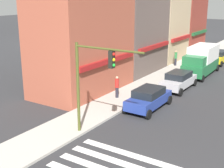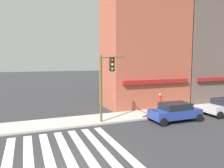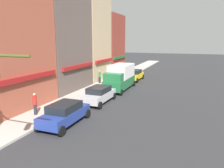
# 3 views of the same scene
# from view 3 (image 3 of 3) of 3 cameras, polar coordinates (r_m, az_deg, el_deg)

# --- Properties ---
(storefront_row) EXTENTS (31.31, 5.30, 15.93)m
(storefront_row) POSITION_cam_3_polar(r_m,az_deg,el_deg) (28.35, -12.05, 13.12)
(storefront_row) COLOR #9E4C38
(storefront_row) RESTS_ON ground_plane
(sedan_blue) EXTENTS (4.41, 2.02, 1.59)m
(sedan_blue) POSITION_cam_3_polar(r_m,az_deg,el_deg) (16.17, -12.25, -7.48)
(sedan_blue) COLOR navy
(sedan_blue) RESTS_ON ground_plane
(sedan_silver) EXTENTS (4.43, 2.02, 1.59)m
(sedan_silver) POSITION_cam_3_polar(r_m,az_deg,el_deg) (21.17, -3.44, -2.72)
(sedan_silver) COLOR #B7B7BC
(sedan_silver) RESTS_ON ground_plane
(box_truck_green) EXTENTS (6.23, 2.42, 3.04)m
(box_truck_green) POSITION_cam_3_polar(r_m,az_deg,el_deg) (26.74, 2.11, 1.90)
(box_truck_green) COLOR #1E6638
(box_truck_green) RESTS_ON ground_plane
(sedan_yellow) EXTENTS (4.43, 2.02, 1.59)m
(sedan_yellow) POSITION_cam_3_polar(r_m,az_deg,el_deg) (33.22, 5.88, 2.42)
(sedan_yellow) COLOR yellow
(sedan_yellow) RESTS_ON ground_plane
(pedestrian_red_jacket) EXTENTS (0.32, 0.32, 1.77)m
(pedestrian_red_jacket) POSITION_cam_3_polar(r_m,az_deg,el_deg) (18.40, -19.49, -4.81)
(pedestrian_red_jacket) COLOR #23232D
(pedestrian_red_jacket) RESTS_ON sidewalk_left
(pedestrian_green_top) EXTENTS (0.32, 0.32, 1.77)m
(pedestrian_green_top) POSITION_cam_3_polar(r_m,az_deg,el_deg) (30.11, -3.18, 1.97)
(pedestrian_green_top) COLOR #23232D
(pedestrian_green_top) RESTS_ON sidewalk_left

